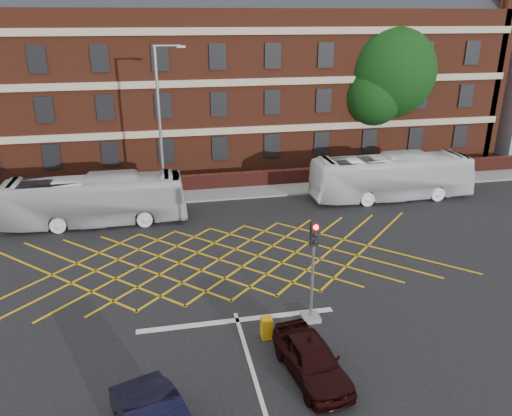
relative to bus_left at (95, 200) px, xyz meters
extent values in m
plane|color=black|center=(6.41, -8.15, -1.46)|extent=(120.00, 120.00, 0.00)
cube|color=#592617|center=(6.41, 13.85, 4.54)|extent=(50.00, 12.00, 12.00)
cube|color=black|center=(6.41, 13.85, 10.54)|extent=(51.00, 10.61, 10.61)
cube|color=#B7A88C|center=(6.41, 7.77, 5.54)|extent=(50.00, 0.18, 0.50)
cube|color=black|center=(6.41, 7.79, 4.04)|extent=(1.20, 0.14, 1.80)
cube|color=#4B1914|center=(6.41, 4.85, -0.91)|extent=(56.00, 0.50, 1.10)
cube|color=slate|center=(6.41, 3.85, -1.40)|extent=(60.00, 3.00, 0.12)
cube|color=#CC990C|center=(6.41, -6.15, -1.45)|extent=(8.22, 8.22, 0.02)
cube|color=silver|center=(6.41, -11.65, -1.45)|extent=(8.00, 0.30, 0.02)
imported|color=silver|center=(0.00, 0.00, 0.00)|extent=(10.53, 2.62, 2.92)
imported|color=silver|center=(18.88, 0.57, 0.05)|extent=(10.84, 2.64, 3.01)
imported|color=black|center=(8.32, -15.39, -0.78)|extent=(2.15, 4.18, 1.36)
cylinder|color=black|center=(22.15, 9.07, 1.49)|extent=(0.90, 0.90, 5.91)
sphere|color=black|center=(22.15, 9.07, 5.91)|extent=(7.32, 7.32, 7.32)
sphere|color=black|center=(20.65, 8.27, 4.25)|extent=(4.76, 4.76, 4.76)
sphere|color=black|center=(23.65, 9.87, 4.65)|extent=(4.39, 4.39, 4.39)
cube|color=slate|center=(9.32, -12.18, -1.36)|extent=(0.70, 0.70, 0.20)
cylinder|color=gray|center=(9.32, -12.18, 0.29)|extent=(0.12, 0.12, 3.50)
cube|color=black|center=(9.32, -12.18, 2.34)|extent=(0.30, 0.25, 0.95)
sphere|color=#FF0C05|center=(9.32, -12.32, 2.66)|extent=(0.20, 0.20, 0.20)
cube|color=slate|center=(4.02, 1.67, -1.36)|extent=(1.00, 1.00, 0.20)
cylinder|color=gray|center=(4.02, 1.67, 3.48)|extent=(0.18, 0.18, 9.89)
cylinder|color=gray|center=(4.72, 1.67, 8.43)|extent=(1.60, 0.12, 0.12)
cube|color=gray|center=(5.52, 1.67, 8.38)|extent=(0.50, 0.20, 0.12)
cube|color=orange|center=(7.31, -12.98, -1.05)|extent=(0.40, 0.43, 0.83)
camera|label=1|loc=(3.70, -28.58, 10.01)|focal=35.00mm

